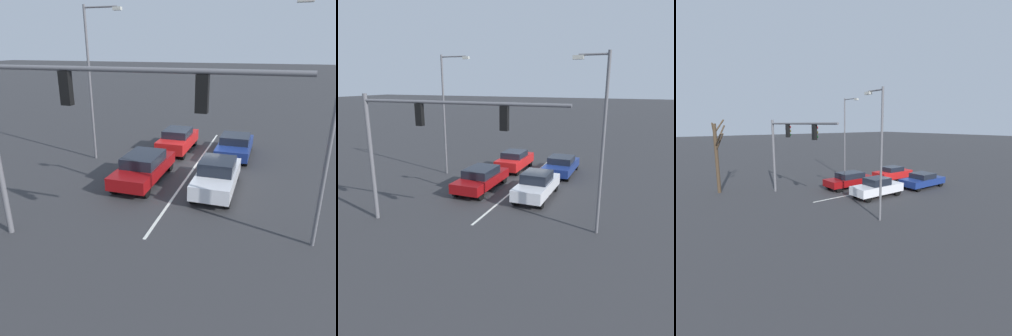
# 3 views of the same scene
# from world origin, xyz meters

# --- Properties ---
(ground_plane) EXTENTS (240.00, 240.00, 0.00)m
(ground_plane) POSITION_xyz_m (0.00, 0.00, 0.00)
(ground_plane) COLOR #333335
(lane_stripe_left_divider) EXTENTS (0.12, 15.10, 0.01)m
(lane_stripe_left_divider) POSITION_xyz_m (0.00, 1.55, 0.01)
(lane_stripe_left_divider) COLOR silver
(lane_stripe_left_divider) RESTS_ON ground_plane
(car_white_leftlane_front) EXTENTS (1.73, 4.34, 1.56)m
(car_white_leftlane_front) POSITION_xyz_m (-1.71, 4.23, 0.79)
(car_white_leftlane_front) COLOR silver
(car_white_leftlane_front) RESTS_ON ground_plane
(car_maroon_midlane_front) EXTENTS (1.84, 4.74, 1.43)m
(car_maroon_midlane_front) POSITION_xyz_m (1.96, 4.11, 0.76)
(car_maroon_midlane_front) COLOR maroon
(car_maroon_midlane_front) RESTS_ON ground_plane
(car_red_midlane_second) EXTENTS (1.74, 4.16, 1.48)m
(car_red_midlane_second) POSITION_xyz_m (1.74, -1.22, 0.77)
(car_red_midlane_second) COLOR red
(car_red_midlane_second) RESTS_ON ground_plane
(car_navy_leftlane_second) EXTENTS (1.90, 4.36, 1.33)m
(car_navy_leftlane_second) POSITION_xyz_m (-1.87, -1.34, 0.69)
(car_navy_leftlane_second) COLOR navy
(car_navy_leftlane_second) RESTS_ON ground_plane
(traffic_signal_gantry) EXTENTS (9.58, 0.37, 6.11)m
(traffic_signal_gantry) POSITION_xyz_m (1.90, 10.09, 4.54)
(traffic_signal_gantry) COLOR slate
(traffic_signal_gantry) RESTS_ON ground_plane
(street_lamp_right_shoulder) EXTENTS (2.19, 0.24, 8.41)m
(street_lamp_right_shoulder) POSITION_xyz_m (5.84, 1.65, 4.86)
(street_lamp_right_shoulder) COLOR slate
(street_lamp_right_shoulder) RESTS_ON ground_plane
(street_lamp_left_shoulder) EXTENTS (1.51, 0.24, 7.84)m
(street_lamp_left_shoulder) POSITION_xyz_m (-5.45, 7.67, 4.47)
(street_lamp_left_shoulder) COLOR slate
(street_lamp_left_shoulder) RESTS_ON ground_plane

